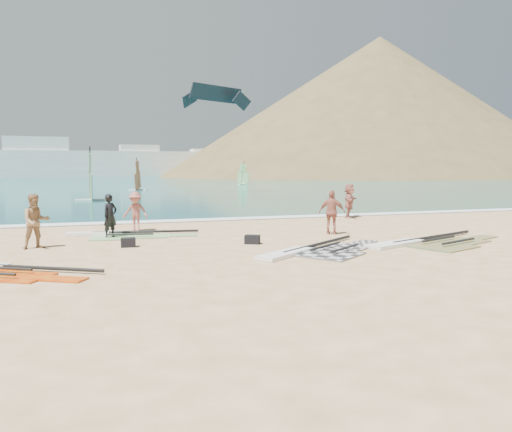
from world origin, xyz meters
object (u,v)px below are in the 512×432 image
object	(u,v)px
person_wetsuit	(110,216)
beachgoer_left	(36,221)
rig_grey	(317,251)
gear_bag_near	(128,242)
beachgoer_back	(332,212)
rig_green	(121,235)
beachgoer_right	(349,201)
rig_orange	(429,243)
beachgoer_mid	(135,211)
gear_bag_far	(252,239)

from	to	relation	value
person_wetsuit	beachgoer_left	size ratio (longest dim) A/B	0.92
rig_grey	gear_bag_near	world-z (taller)	gear_bag_near
person_wetsuit	beachgoer_back	distance (m)	9.24
rig_green	gear_bag_near	bearing A→B (deg)	-79.67
gear_bag_near	rig_grey	bearing A→B (deg)	-28.12
rig_grey	rig_green	world-z (taller)	rig_grey
beachgoer_back	rig_grey	bearing A→B (deg)	88.02
gear_bag_near	beachgoer_right	distance (m)	14.48
rig_green	beachgoer_left	size ratio (longest dim) A/B	2.84
rig_orange	gear_bag_near	size ratio (longest dim) A/B	12.81
beachgoer_back	rig_green	bearing A→B (deg)	16.16
rig_green	beachgoer_mid	size ratio (longest dim) A/B	3.12
rig_orange	gear_bag_near	world-z (taller)	gear_bag_near
gear_bag_far	beachgoer_left	xyz separation A→B (m)	(-7.57, 1.40, 0.80)
rig_green	person_wetsuit	world-z (taller)	person_wetsuit
rig_orange	beachgoer_mid	world-z (taller)	beachgoer_mid
rig_green	gear_bag_far	xyz separation A→B (m)	(4.56, -3.83, 0.12)
rig_orange	gear_bag_far	bearing A→B (deg)	140.71
beachgoer_mid	person_wetsuit	bearing A→B (deg)	-96.04
gear_bag_near	rig_orange	bearing A→B (deg)	-14.85
beachgoer_left	beachgoer_back	world-z (taller)	beachgoer_left
gear_bag_far	beachgoer_back	distance (m)	4.42
rig_green	gear_bag_near	xyz separation A→B (m)	(0.09, -3.11, 0.12)
rig_orange	beachgoer_right	xyz separation A→B (m)	(2.01, 9.66, 0.92)
gear_bag_far	beachgoer_left	bearing A→B (deg)	169.50
rig_orange	beachgoer_left	world-z (taller)	beachgoer_left
gear_bag_far	person_wetsuit	world-z (taller)	person_wetsuit
rig_orange	person_wetsuit	bearing A→B (deg)	133.70
beachgoer_left	beachgoer_right	size ratio (longest dim) A/B	0.99
rig_green	person_wetsuit	bearing A→B (deg)	-119.42
rig_orange	gear_bag_near	xyz separation A→B (m)	(-10.75, 2.85, 0.11)
rig_green	beachgoer_right	distance (m)	13.39
rig_grey	gear_bag_far	xyz separation A→B (m)	(-1.49, 2.46, 0.12)
rig_orange	beachgoer_back	bearing A→B (deg)	100.62
gear_bag_near	rig_green	bearing A→B (deg)	91.57
rig_grey	beachgoer_back	bearing A→B (deg)	21.22
gear_bag_near	beachgoer_mid	xyz separation A→B (m)	(0.67, 4.61, 0.72)
person_wetsuit	beachgoer_back	bearing A→B (deg)	-48.74
gear_bag_near	beachgoer_left	world-z (taller)	beachgoer_left
beachgoer_back	beachgoer_mid	bearing A→B (deg)	5.34
gear_bag_near	beachgoer_back	world-z (taller)	beachgoer_back
rig_green	gear_bag_far	size ratio (longest dim) A/B	9.96
beachgoer_back	beachgoer_right	distance (m)	7.35
rig_grey	beachgoer_left	bearing A→B (deg)	121.36
beachgoer_mid	rig_orange	bearing A→B (deg)	-12.41
beachgoer_mid	rig_grey	bearing A→B (deg)	-31.75
rig_grey	beachgoer_right	distance (m)	12.12
beachgoer_back	rig_orange	bearing A→B (deg)	152.46
gear_bag_near	beachgoer_right	world-z (taller)	beachgoer_right
rig_grey	beachgoer_left	world-z (taller)	beachgoer_left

